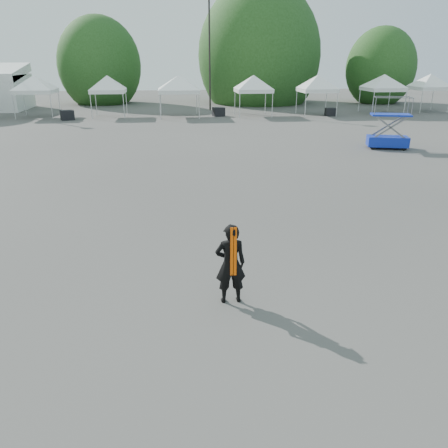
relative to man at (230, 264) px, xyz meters
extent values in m
plane|color=#474442|center=(-0.14, 2.80, -0.85)|extent=(120.00, 120.00, 0.00)
cylinder|color=black|center=(2.86, 34.80, 3.90)|extent=(0.16, 0.16, 9.50)
cylinder|color=#382314|center=(-8.14, 42.80, 0.29)|extent=(0.36, 0.36, 2.27)
ellipsoid|color=#1F4717|center=(-8.14, 42.80, 3.09)|extent=(4.16, 4.16, 4.78)
cylinder|color=#382314|center=(8.86, 41.80, 0.55)|extent=(0.36, 0.36, 2.80)
ellipsoid|color=#1F4717|center=(8.86, 41.80, 4.00)|extent=(5.12, 5.12, 5.89)
cylinder|color=#382314|center=(21.86, 39.80, 0.20)|extent=(0.36, 0.36, 2.10)
ellipsoid|color=#1F4717|center=(21.86, 39.80, 2.79)|extent=(3.84, 3.84, 4.42)
cylinder|color=silver|center=(-13.42, 30.11, 0.15)|extent=(0.06, 0.06, 2.00)
cylinder|color=silver|center=(-10.51, 30.11, 0.15)|extent=(0.06, 0.06, 2.00)
cylinder|color=silver|center=(-13.42, 33.01, 0.15)|extent=(0.06, 0.06, 2.00)
cylinder|color=silver|center=(-10.51, 33.01, 0.15)|extent=(0.06, 0.06, 2.00)
cube|color=white|center=(-11.97, 31.56, 1.23)|extent=(3.11, 3.11, 0.30)
pyramid|color=white|center=(-11.97, 31.56, 2.48)|extent=(4.39, 4.39, 1.10)
cylinder|color=silver|center=(-7.31, 29.76, 0.15)|extent=(0.06, 0.06, 2.00)
cylinder|color=silver|center=(-4.71, 29.76, 0.15)|extent=(0.06, 0.06, 2.00)
cylinder|color=silver|center=(-7.31, 32.35, 0.15)|extent=(0.06, 0.06, 2.00)
cylinder|color=silver|center=(-4.71, 32.35, 0.15)|extent=(0.06, 0.06, 2.00)
cube|color=white|center=(-6.01, 31.06, 1.23)|extent=(2.80, 2.80, 0.30)
pyramid|color=white|center=(-6.01, 31.06, 2.48)|extent=(3.95, 3.95, 1.10)
cylinder|color=silver|center=(-1.74, 28.75, 0.15)|extent=(0.06, 0.06, 2.00)
cylinder|color=silver|center=(1.39, 28.75, 0.15)|extent=(0.06, 0.06, 2.00)
cylinder|color=silver|center=(-1.74, 31.88, 0.15)|extent=(0.06, 0.06, 2.00)
cylinder|color=silver|center=(1.39, 31.88, 0.15)|extent=(0.06, 0.06, 2.00)
cube|color=white|center=(-0.17, 30.32, 1.23)|extent=(3.33, 3.33, 0.30)
pyramid|color=white|center=(-0.17, 30.32, 2.48)|extent=(4.71, 4.71, 1.10)
cylinder|color=silver|center=(4.75, 28.82, 0.15)|extent=(0.06, 0.06, 2.00)
cylinder|color=silver|center=(7.50, 28.82, 0.15)|extent=(0.06, 0.06, 2.00)
cylinder|color=silver|center=(4.75, 31.57, 0.15)|extent=(0.06, 0.06, 2.00)
cylinder|color=silver|center=(7.50, 31.57, 0.15)|extent=(0.06, 0.06, 2.00)
cube|color=white|center=(6.12, 30.20, 1.23)|extent=(2.95, 2.95, 0.30)
pyramid|color=white|center=(6.12, 30.20, 2.48)|extent=(4.17, 4.17, 1.10)
cylinder|color=silver|center=(10.26, 28.57, 0.15)|extent=(0.06, 0.06, 2.00)
cylinder|color=silver|center=(12.99, 28.57, 0.15)|extent=(0.06, 0.06, 2.00)
cylinder|color=silver|center=(10.26, 31.31, 0.15)|extent=(0.06, 0.06, 2.00)
cylinder|color=silver|center=(12.99, 31.31, 0.15)|extent=(0.06, 0.06, 2.00)
cube|color=white|center=(11.63, 29.94, 1.23)|extent=(2.93, 2.93, 0.30)
pyramid|color=white|center=(11.63, 29.94, 2.48)|extent=(4.15, 4.15, 1.10)
cylinder|color=silver|center=(16.44, 29.14, 0.15)|extent=(0.06, 0.06, 2.00)
cylinder|color=silver|center=(19.34, 29.14, 0.15)|extent=(0.06, 0.06, 2.00)
cylinder|color=silver|center=(16.44, 32.04, 0.15)|extent=(0.06, 0.06, 2.00)
cylinder|color=silver|center=(19.34, 32.04, 0.15)|extent=(0.06, 0.06, 2.00)
cube|color=white|center=(17.89, 30.59, 1.23)|extent=(3.10, 3.10, 0.30)
pyramid|color=white|center=(17.89, 30.59, 2.48)|extent=(4.38, 4.38, 1.10)
cylinder|color=silver|center=(21.34, 29.99, 0.15)|extent=(0.06, 0.06, 2.00)
cylinder|color=silver|center=(21.34, 32.65, 0.15)|extent=(0.06, 0.06, 2.00)
cylinder|color=silver|center=(24.00, 32.65, 0.15)|extent=(0.06, 0.06, 2.00)
cube|color=white|center=(22.67, 31.32, 1.23)|extent=(2.86, 2.86, 0.30)
pyramid|color=white|center=(22.67, 31.32, 2.48)|extent=(4.04, 4.04, 1.10)
imported|color=black|center=(0.00, 0.00, 0.00)|extent=(0.63, 0.42, 1.69)
cube|color=#FF5505|center=(0.00, -0.17, 0.34)|extent=(0.14, 0.02, 1.02)
cube|color=#0D25AF|center=(10.77, 14.94, -0.45)|extent=(2.34, 1.62, 0.53)
cube|color=#0D25AF|center=(10.77, 14.94, 0.97)|extent=(2.24, 1.55, 0.09)
cylinder|color=black|center=(9.88, 14.74, -0.69)|extent=(0.34, 0.22, 0.32)
cylinder|color=black|center=(11.42, 14.29, -0.69)|extent=(0.34, 0.22, 0.32)
cylinder|color=black|center=(10.13, 15.59, -0.69)|extent=(0.34, 0.22, 0.32)
cylinder|color=black|center=(11.67, 15.14, -0.69)|extent=(0.34, 0.22, 0.32)
cube|color=black|center=(-9.15, 29.21, -0.47)|extent=(1.20, 1.08, 0.76)
cube|color=black|center=(3.15, 30.18, -0.48)|extent=(1.10, 0.95, 0.73)
cube|color=black|center=(12.71, 29.20, -0.52)|extent=(0.86, 0.68, 0.66)
camera|label=1|loc=(-1.09, -7.76, 3.85)|focal=35.00mm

